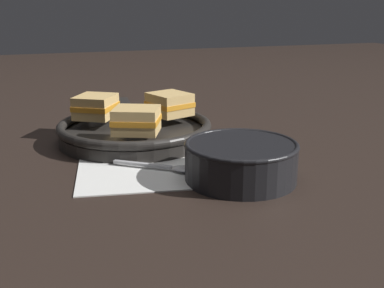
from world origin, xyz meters
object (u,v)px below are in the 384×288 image
soup_bowl (241,159)px  sandwich_far_left (137,120)px  skillet (135,131)px  spoon (174,168)px  sandwich_near_right (96,106)px  sandwich_near_left (170,104)px

soup_bowl → sandwich_far_left: (-0.12, 0.18, 0.03)m
skillet → sandwich_far_left: bearing=-99.5°
spoon → sandwich_near_right: size_ratio=1.24×
sandwich_near_left → sandwich_near_right: same height
spoon → sandwich_near_right: sandwich_near_right is taller
skillet → sandwich_near_right: (-0.07, 0.05, 0.04)m
soup_bowl → skillet: 0.29m
soup_bowl → sandwich_near_left: size_ratio=1.75×
soup_bowl → sandwich_far_left: sandwich_far_left is taller
sandwich_near_left → soup_bowl: bearing=-84.8°
soup_bowl → sandwich_near_right: (-0.18, 0.33, 0.03)m
skillet → sandwich_near_left: (0.08, 0.03, 0.04)m
sandwich_near_right → sandwich_far_left: size_ratio=1.04×
skillet → sandwich_near_right: bearing=141.6°
sandwich_near_left → skillet: bearing=-160.9°
spoon → sandwich_near_right: 0.28m
skillet → sandwich_near_right: 0.10m
sandwich_near_right → sandwich_near_left: bearing=-9.6°
skillet → sandwich_far_left: (-0.01, -0.09, 0.04)m
sandwich_near_left → spoon: bearing=-105.0°
sandwich_far_left → spoon: bearing=-73.3°
sandwich_near_right → sandwich_far_left: bearing=-69.6°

